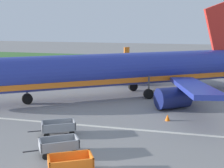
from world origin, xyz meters
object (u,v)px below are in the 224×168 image
(airplane, at_px, (129,70))
(baggage_cart_fourth_in_row, at_px, (59,145))
(baggage_cart_far_end, at_px, (58,127))
(traffic_cone_near_plane, at_px, (168,117))
(baggage_cart_third_in_row, at_px, (70,164))

(airplane, relative_size, baggage_cart_fourth_in_row, 9.78)
(baggage_cart_far_end, xyz_separation_m, traffic_cone_near_plane, (7.78, 5.68, -0.31))
(airplane, xyz_separation_m, baggage_cart_fourth_in_row, (-1.11, -17.62, -2.45))
(baggage_cart_fourth_in_row, xyz_separation_m, baggage_cart_far_end, (-1.50, 3.35, 0.00))
(baggage_cart_fourth_in_row, relative_size, traffic_cone_near_plane, 5.86)
(airplane, bearing_deg, baggage_cart_third_in_row, -88.17)
(baggage_cart_far_end, height_order, traffic_cone_near_plane, baggage_cart_far_end)
(airplane, bearing_deg, baggage_cart_fourth_in_row, -93.59)
(baggage_cart_fourth_in_row, bearing_deg, traffic_cone_near_plane, 55.14)
(airplane, distance_m, baggage_cart_fourth_in_row, 17.83)
(traffic_cone_near_plane, bearing_deg, baggage_cart_fourth_in_row, -124.86)
(traffic_cone_near_plane, bearing_deg, baggage_cart_third_in_row, -111.75)
(baggage_cart_far_end, bearing_deg, baggage_cart_fourth_in_row, -65.95)
(baggage_cart_fourth_in_row, distance_m, traffic_cone_near_plane, 11.01)
(airplane, height_order, baggage_cart_third_in_row, airplane)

